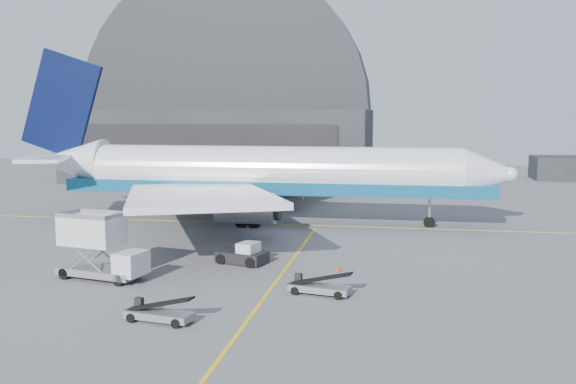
% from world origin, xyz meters
% --- Properties ---
extents(ground, '(200.00, 200.00, 0.00)m').
position_xyz_m(ground, '(0.00, 0.00, 0.00)').
color(ground, '#565659').
rests_on(ground, ground).
extents(taxi_lines, '(80.00, 42.12, 0.02)m').
position_xyz_m(taxi_lines, '(0.00, 12.67, 0.01)').
color(taxi_lines, yellow).
rests_on(taxi_lines, ground).
extents(hangar, '(50.00, 28.30, 28.00)m').
position_xyz_m(hangar, '(-22.00, 64.95, 9.54)').
color(hangar, black).
rests_on(hangar, ground).
extents(distant_bldg_a, '(14.00, 8.00, 4.00)m').
position_xyz_m(distant_bldg_a, '(38.00, 72.00, 0.00)').
color(distant_bldg_a, black).
rests_on(distant_bldg_a, ground).
extents(airliner, '(53.40, 51.78, 18.74)m').
position_xyz_m(airliner, '(-6.87, 20.99, 5.24)').
color(airliner, white).
rests_on(airliner, ground).
extents(catering_truck, '(6.79, 3.69, 4.43)m').
position_xyz_m(catering_truck, '(-12.39, -3.80, 2.24)').
color(catering_truck, slate).
rests_on(catering_truck, ground).
extents(pushback_tug, '(4.21, 3.14, 1.74)m').
position_xyz_m(pushback_tug, '(-3.54, 2.43, 0.66)').
color(pushback_tug, black).
rests_on(pushback_tug, ground).
extents(belt_loader_a, '(4.25, 2.02, 1.59)m').
position_xyz_m(belt_loader_a, '(-4.88, -11.91, 0.49)').
color(belt_loader_a, slate).
rests_on(belt_loader_a, ground).
extents(belt_loader_b, '(4.34, 2.14, 1.62)m').
position_xyz_m(belt_loader_b, '(3.30, -5.00, 0.50)').
color(belt_loader_b, slate).
rests_on(belt_loader_b, ground).
extents(traffic_cone, '(0.38, 0.38, 0.54)m').
position_xyz_m(traffic_cone, '(3.93, 1.27, 0.26)').
color(traffic_cone, '#F02D07').
rests_on(traffic_cone, ground).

